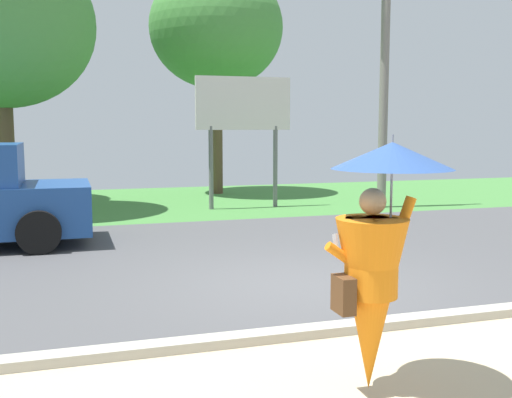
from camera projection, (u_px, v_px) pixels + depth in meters
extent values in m
cube|color=#4C4C4F|center=(259.00, 258.00, 10.42)|extent=(40.00, 8.00, 0.10)
cube|color=#45833C|center=(177.00, 203.00, 18.00)|extent=(40.00, 8.00, 0.10)
cube|color=#B2AD9E|center=(370.00, 325.00, 6.61)|extent=(40.00, 0.24, 0.10)
cone|color=orange|center=(370.00, 305.00, 5.04)|extent=(0.60, 0.60, 1.45)
cylinder|color=orange|center=(371.00, 258.00, 5.00)|extent=(0.44, 0.44, 0.65)
sphere|color=tan|center=(373.00, 201.00, 4.94)|extent=(0.22, 0.22, 0.22)
cylinder|color=orange|center=(402.00, 223.00, 5.04)|extent=(0.24, 0.09, 0.45)
cylinder|color=orange|center=(342.00, 255.00, 4.93)|extent=(0.29, 0.08, 0.24)
cylinder|color=gray|center=(391.00, 196.00, 4.99)|extent=(0.02, 0.02, 0.75)
cone|color=#33569E|center=(392.00, 156.00, 4.95)|extent=(1.00, 1.00, 0.22)
cylinder|color=gray|center=(393.00, 141.00, 4.93)|extent=(0.02, 0.02, 0.10)
cube|color=#B7B7BC|center=(336.00, 243.00, 4.94)|extent=(0.02, 0.11, 0.16)
cube|color=brown|center=(344.00, 295.00, 4.90)|extent=(0.12, 0.24, 0.30)
cube|color=#2D3842|center=(19.00, 168.00, 11.23)|extent=(0.10, 1.70, 0.77)
cylinder|color=black|center=(43.00, 216.00, 12.41)|extent=(0.76, 0.28, 0.76)
cylinder|color=black|center=(39.00, 232.00, 10.51)|extent=(0.76, 0.28, 0.76)
cylinder|color=gray|center=(384.00, 79.00, 16.23)|extent=(0.24, 0.24, 6.91)
cylinder|color=slate|center=(211.00, 168.00, 16.09)|extent=(0.12, 0.12, 2.20)
cylinder|color=slate|center=(275.00, 167.00, 16.63)|extent=(0.12, 0.12, 2.20)
cube|color=silver|center=(244.00, 103.00, 16.16)|extent=(2.60, 0.10, 1.40)
cylinder|color=brown|center=(7.00, 149.00, 15.37)|extent=(0.36, 0.36, 3.26)
ellipsoid|color=#478C3D|center=(1.00, 24.00, 15.00)|extent=(4.55, 4.55, 4.14)
cylinder|color=brown|center=(217.00, 133.00, 19.80)|extent=(0.36, 0.36, 3.97)
ellipsoid|color=#478C3D|center=(216.00, 27.00, 19.40)|extent=(4.26, 4.26, 3.87)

